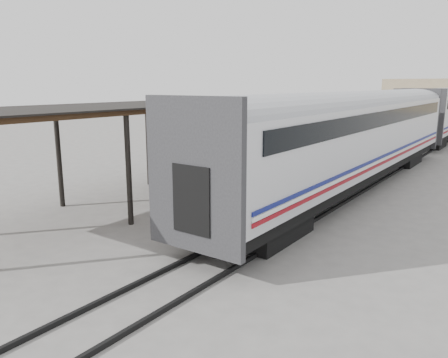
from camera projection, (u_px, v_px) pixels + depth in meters
ground at (195, 217)px, 16.57m from camera, size 160.00×160.00×0.00m
canopy at (344, 96)px, 36.71m from camera, size 4.90×64.30×4.15m
rails at (447, 136)px, 41.73m from camera, size 1.54×150.00×0.12m
building_left at (418, 94)px, 86.74m from camera, size 12.00×8.00×6.00m
baggage_cart at (209, 202)px, 16.25m from camera, size 1.87×2.65×0.86m
suitcase_stack at (214, 190)px, 16.48m from camera, size 1.45×1.21×0.45m
luggage_tug at (343, 143)px, 33.63m from camera, size 1.12×1.48×1.16m
porter at (203, 176)px, 15.36m from camera, size 0.62×0.76×1.81m
pedestrian at (290, 150)px, 28.20m from camera, size 0.95×0.55×1.52m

